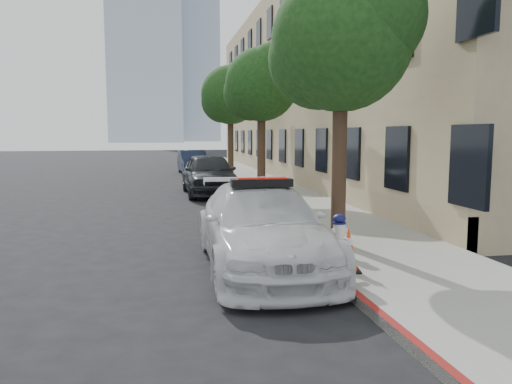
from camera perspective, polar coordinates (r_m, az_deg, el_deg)
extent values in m
plane|color=black|center=(11.92, -7.41, -5.07)|extent=(120.00, 120.00, 0.00)
cube|color=gray|center=(22.19, 0.34, 0.68)|extent=(3.20, 50.00, 0.15)
cube|color=maroon|center=(21.94, -3.61, 0.60)|extent=(0.12, 50.00, 0.15)
cube|color=tan|center=(28.53, 9.68, 11.85)|extent=(8.00, 36.00, 10.00)
cube|color=#9EA8B7|center=(134.54, -12.66, 18.46)|extent=(18.00, 14.00, 60.00)
cube|color=#9EA8B7|center=(148.26, -7.21, 14.33)|extent=(14.00, 14.00, 44.00)
cylinder|color=black|center=(10.30, 9.48, 3.15)|extent=(0.30, 0.30, 3.30)
sphere|color=#103312|center=(10.44, 9.75, 16.69)|extent=(2.80, 2.80, 2.80)
sphere|color=#103312|center=(10.39, 12.60, 18.93)|extent=(2.24, 2.24, 2.24)
sphere|color=#103312|center=(10.56, 7.29, 14.97)|extent=(2.10, 2.10, 2.10)
cylinder|color=black|center=(18.01, 0.62, 4.59)|extent=(0.30, 0.30, 3.19)
sphere|color=#103312|center=(18.08, 0.63, 12.20)|extent=(2.60, 2.60, 2.60)
sphere|color=#103312|center=(17.92, 2.11, 13.53)|extent=(2.08, 2.08, 2.08)
sphere|color=#103312|center=(18.28, -0.66, 11.19)|extent=(1.95, 1.95, 1.95)
cylinder|color=black|center=(25.90, -2.91, 5.50)|extent=(0.30, 0.30, 3.41)
sphere|color=#103312|center=(25.96, -2.94, 11.03)|extent=(3.00, 3.00, 3.00)
sphere|color=#103312|center=(25.76, -1.95, 11.96)|extent=(2.40, 2.40, 2.40)
sphere|color=#103312|center=(26.19, -3.80, 10.33)|extent=(2.25, 2.25, 2.25)
imported|color=silver|center=(9.03, 0.66, -4.02)|extent=(2.17, 5.16, 1.49)
cube|color=black|center=(8.92, 0.67, 1.06)|extent=(1.10, 0.30, 0.14)
cube|color=#A50A07|center=(8.91, 0.67, 1.45)|extent=(0.90, 0.24, 0.06)
imported|color=black|center=(19.80, -5.37, 2.09)|extent=(2.05, 4.87, 1.65)
imported|color=#151C35|center=(29.97, -7.24, 3.42)|extent=(1.74, 4.34, 1.40)
cylinder|color=silver|center=(9.56, 9.43, -6.85)|extent=(0.30, 0.30, 0.09)
cylinder|color=silver|center=(9.49, 9.47, -5.05)|extent=(0.23, 0.23, 0.52)
ellipsoid|color=#131655|center=(9.43, 9.51, -3.00)|extent=(0.25, 0.25, 0.17)
cylinder|color=silver|center=(9.47, 9.48, -4.36)|extent=(0.33, 0.15, 0.09)
cylinder|color=silver|center=(9.47, 9.48, -4.36)|extent=(0.12, 0.18, 0.09)
cube|color=black|center=(8.53, 10.46, -8.78)|extent=(0.46, 0.46, 0.03)
cone|color=#F93D0D|center=(8.43, 10.51, -6.33)|extent=(0.30, 0.30, 0.72)
cylinder|color=white|center=(8.41, 10.53, -5.54)|extent=(0.16, 0.16, 0.11)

